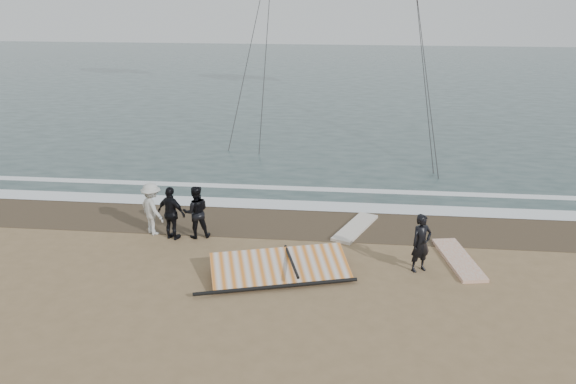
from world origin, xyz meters
name	(u,v)px	position (x,y,z in m)	size (l,w,h in m)	color
ground	(313,295)	(0.00, 0.00, 0.00)	(120.00, 120.00, 0.00)	#8C704C
sea	(338,80)	(0.00, 33.00, 0.01)	(120.00, 54.00, 0.02)	#233838
wet_sand	(322,223)	(0.00, 4.50, 0.01)	(120.00, 2.80, 0.01)	#4C3D2B
foam_near	(324,206)	(0.00, 5.90, 0.03)	(120.00, 0.90, 0.01)	white
foam_far	(325,189)	(0.00, 7.60, 0.03)	(120.00, 0.45, 0.01)	white
man_main	(421,243)	(2.77, 1.58, 0.81)	(0.59, 0.39, 1.63)	black
board_white	(458,259)	(3.95, 2.25, 0.05)	(0.71, 2.53, 0.10)	silver
board_cream	(355,228)	(1.08, 4.13, 0.05)	(0.63, 2.37, 0.10)	silver
trio_cluster	(171,211)	(-4.52, 3.05, 0.83)	(2.48, 1.25, 1.67)	black
sail_rig	(278,266)	(-1.00, 1.04, 0.19)	(4.08, 2.64, 0.49)	black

